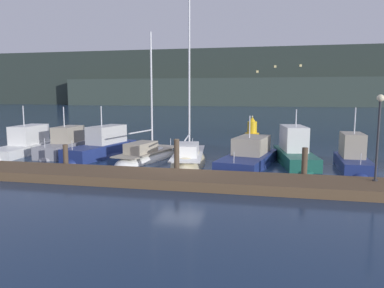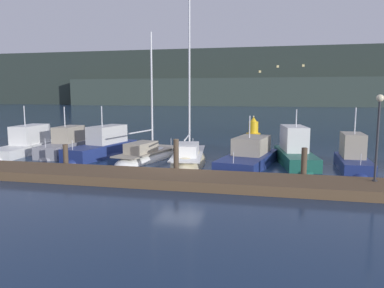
{
  "view_description": "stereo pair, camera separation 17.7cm",
  "coord_description": "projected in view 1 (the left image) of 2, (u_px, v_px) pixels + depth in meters",
  "views": [
    {
      "loc": [
        4.93,
        -19.4,
        4.3
      ],
      "look_at": [
        0.0,
        3.06,
        1.2
      ],
      "focal_mm": 35.0,
      "sensor_mm": 36.0,
      "label": 1
    },
    {
      "loc": [
        5.1,
        -19.36,
        4.3
      ],
      "look_at": [
        0.0,
        3.06,
        1.2
      ],
      "focal_mm": 35.0,
      "sensor_mm": 36.0,
      "label": 2
    }
  ],
  "objects": [
    {
      "name": "motorboat_berth_8",
      "position": [
        353.0,
        162.0,
        21.69
      ],
      "size": [
        1.85,
        5.15,
        3.98
      ],
      "color": "navy",
      "rests_on": "ground"
    },
    {
      "name": "mooring_pile_3",
      "position": [
        304.0,
        165.0,
        18.25
      ],
      "size": [
        0.28,
        0.28,
        1.7
      ],
      "primitive_type": "cylinder",
      "color": "#4C3D2D",
      "rests_on": "ground"
    },
    {
      "name": "motorboat_berth_2",
      "position": [
        65.0,
        149.0,
        26.64
      ],
      "size": [
        2.1,
        5.83,
        3.9
      ],
      "color": "gray",
      "rests_on": "ground"
    },
    {
      "name": "rowboat_adrift",
      "position": [
        18.0,
        143.0,
        32.67
      ],
      "size": [
        2.78,
        2.87,
        0.56
      ],
      "color": "red",
      "rests_on": "ground"
    },
    {
      "name": "ground_plane",
      "position": [
        180.0,
        173.0,
        20.4
      ],
      "size": [
        400.0,
        400.0,
        0.0
      ],
      "primitive_type": "plane",
      "color": "#192D4C"
    },
    {
      "name": "dock",
      "position": [
        168.0,
        178.0,
        18.11
      ],
      "size": [
        32.53,
        2.8,
        0.45
      ],
      "primitive_type": "cube",
      "color": "brown",
      "rests_on": "ground"
    },
    {
      "name": "mooring_pile_2",
      "position": [
        177.0,
        158.0,
        19.6
      ],
      "size": [
        0.28,
        0.28,
        1.95
      ],
      "primitive_type": "cylinder",
      "color": "#4C3D2D",
      "rests_on": "ground"
    },
    {
      "name": "channel_buoy",
      "position": [
        252.0,
        127.0,
        39.61
      ],
      "size": [
        1.5,
        1.5,
        2.01
      ],
      "color": "gold",
      "rests_on": "ground"
    },
    {
      "name": "motorboat_berth_3",
      "position": [
        102.0,
        151.0,
        25.89
      ],
      "size": [
        3.23,
        7.19,
        4.13
      ],
      "color": "navy",
      "rests_on": "ground"
    },
    {
      "name": "sailboat_berth_5",
      "position": [
        189.0,
        161.0,
        23.49
      ],
      "size": [
        3.23,
        8.12,
        11.86
      ],
      "color": "beige",
      "rests_on": "ground"
    },
    {
      "name": "dock_lamppost",
      "position": [
        379.0,
        123.0,
        16.3
      ],
      "size": [
        0.32,
        0.32,
        3.82
      ],
      "color": "#2D2D33",
      "rests_on": "dock"
    },
    {
      "name": "mooring_pile_1",
      "position": [
        66.0,
        158.0,
        21.0
      ],
      "size": [
        0.28,
        0.28,
        1.48
      ],
      "primitive_type": "cylinder",
      "color": "#4C3D2D",
      "rests_on": "ground"
    },
    {
      "name": "motorboat_berth_6",
      "position": [
        249.0,
        161.0,
        22.65
      ],
      "size": [
        3.84,
        7.34,
        3.62
      ],
      "color": "navy",
      "rests_on": "ground"
    },
    {
      "name": "hillside_backdrop",
      "position": [
        262.0,
        80.0,
        137.87
      ],
      "size": [
        240.0,
        23.0,
        20.57
      ],
      "color": "#28332D",
      "rests_on": "ground"
    },
    {
      "name": "motorboat_berth_7",
      "position": [
        295.0,
        156.0,
        23.26
      ],
      "size": [
        2.87,
        6.71,
        3.81
      ],
      "color": "#195647",
      "rests_on": "ground"
    },
    {
      "name": "sailboat_berth_4",
      "position": [
        148.0,
        157.0,
        24.71
      ],
      "size": [
        3.44,
        7.43,
        8.94
      ],
      "color": "white",
      "rests_on": "ground"
    },
    {
      "name": "motorboat_berth_1",
      "position": [
        25.0,
        149.0,
        27.2
      ],
      "size": [
        2.63,
        7.33,
        4.08
      ],
      "color": "white",
      "rests_on": "ground"
    }
  ]
}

